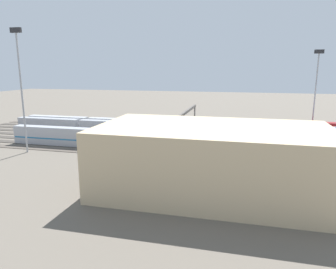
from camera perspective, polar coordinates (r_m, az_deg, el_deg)
ground_plane at (r=92.64m, az=0.39°, el=-1.17°), size 400.00×400.00×0.00m
track_bed_0 at (r=109.34m, az=2.53°, el=0.89°), size 140.00×2.80×0.12m
track_bed_1 at (r=104.54m, az=1.99°, el=0.38°), size 140.00×2.80×0.12m
track_bed_2 at (r=99.76m, az=1.39°, el=-0.18°), size 140.00×2.80×0.12m
track_bed_3 at (r=94.99m, az=0.74°, el=-0.80°), size 140.00×2.80×0.12m
track_bed_4 at (r=90.26m, az=0.02°, el=-1.49°), size 140.00×2.80×0.12m
track_bed_5 at (r=85.55m, az=-0.78°, el=-2.25°), size 140.00×2.80×0.12m
track_bed_6 at (r=80.89m, az=-1.67°, el=-3.10°), size 140.00×2.80×0.12m
track_bed_7 at (r=76.26m, az=-2.68°, el=-4.05°), size 140.00×2.80×0.12m
train_on_track_6 at (r=87.15m, az=-13.78°, el=-0.61°), size 47.20×3.06×5.00m
train_on_track_1 at (r=103.61m, az=3.59°, el=1.36°), size 119.80×3.06×3.80m
train_on_track_0 at (r=107.04m, az=11.08°, el=1.55°), size 66.40×3.06×4.40m
train_on_track_2 at (r=99.15m, az=1.93°, el=0.93°), size 114.80×3.00×4.40m
light_mast_0 at (r=110.34m, az=25.52°, el=8.79°), size 2.80×0.70×26.86m
light_mast_1 at (r=85.57m, az=-25.44°, el=9.58°), size 2.80×0.70×30.66m
signal_gantry at (r=90.32m, az=2.97°, el=3.47°), size 0.70×40.00×8.80m
maintenance_shed at (r=54.20m, az=8.09°, el=-4.56°), size 38.97×21.17×11.60m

